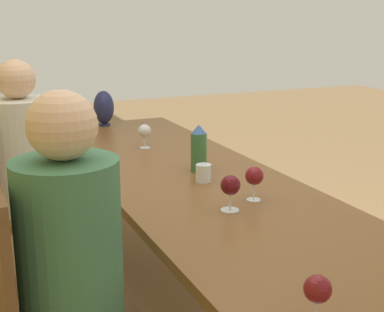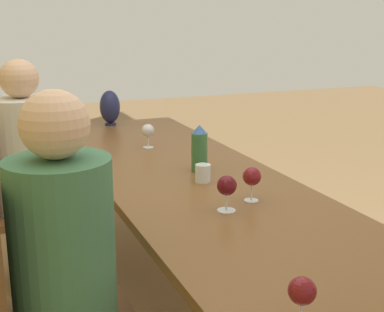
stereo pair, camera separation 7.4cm
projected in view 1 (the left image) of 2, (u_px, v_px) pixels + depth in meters
The scene contains 11 objects.
dining_table at pixel (201, 196), 2.38m from camera, with size 3.10×0.82×0.72m.
water_bottle at pixel (199, 149), 2.52m from camera, with size 0.08×0.08×0.22m.
water_tumbler at pixel (203, 173), 2.37m from camera, with size 0.07×0.07×0.08m.
vase at pixel (104, 108), 3.57m from camera, with size 0.14×0.14×0.24m.
wine_glass_0 at pixel (318, 290), 1.26m from camera, with size 0.07×0.07×0.13m.
wine_glass_1 at pixel (254, 176), 2.12m from camera, with size 0.07×0.07×0.14m.
wine_glass_3 at pixel (145, 131), 2.97m from camera, with size 0.07×0.07×0.13m.
wine_glass_4 at pixel (230, 186), 2.01m from camera, with size 0.08×0.08×0.14m.
chair_far at pixel (11, 203), 2.73m from camera, with size 0.44×0.44×0.97m.
person_near at pixel (75, 267), 1.70m from camera, with size 0.33×0.33×1.23m.
person_far at pixel (26, 173), 2.73m from camera, with size 0.34×0.34×1.24m.
Camera 1 is at (-2.04, 0.96, 1.44)m, focal length 50.00 mm.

